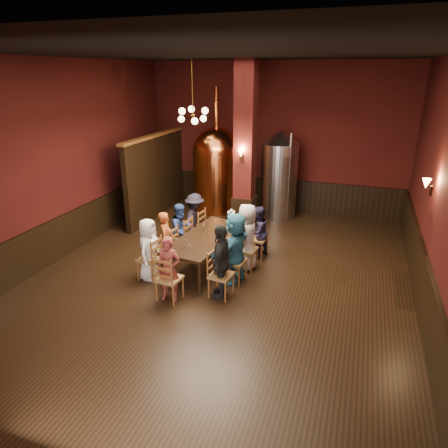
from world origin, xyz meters
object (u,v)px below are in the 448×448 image
(person_2, at_px, (181,230))
(dining_table, at_px, (206,239))
(rose_vase, at_px, (231,214))
(copper_kettle, at_px, (217,171))
(steel_vessel, at_px, (279,175))
(person_0, at_px, (149,249))
(person_1, at_px, (166,239))

(person_2, bearing_deg, dining_table, -94.52)
(rose_vase, bearing_deg, copper_kettle, 117.06)
(copper_kettle, bearing_deg, steel_vessel, 11.92)
(person_2, xyz_separation_m, rose_vase, (1.07, 0.56, 0.33))
(steel_vessel, relative_size, rose_vase, 7.59)
(person_0, relative_size, steel_vessel, 0.52)
(person_0, bearing_deg, copper_kettle, -2.56)
(person_1, bearing_deg, dining_table, -89.15)
(person_1, distance_m, copper_kettle, 3.77)
(dining_table, xyz_separation_m, steel_vessel, (0.82, 3.84, 0.62))
(person_2, bearing_deg, person_0, -163.30)
(person_1, height_order, steel_vessel, steel_vessel)
(dining_table, xyz_separation_m, person_2, (-0.81, 0.42, -0.04))
(person_1, distance_m, steel_vessel, 4.47)
(person_2, height_order, rose_vase, person_2)
(person_0, bearing_deg, person_1, -9.32)
(person_0, xyz_separation_m, rose_vase, (1.21, 1.88, 0.30))
(copper_kettle, distance_m, rose_vase, 2.82)
(person_2, height_order, copper_kettle, copper_kettle)
(copper_kettle, bearing_deg, person_0, -89.30)
(copper_kettle, bearing_deg, dining_table, -73.81)
(dining_table, relative_size, person_2, 1.93)
(dining_table, bearing_deg, copper_kettle, 112.25)
(person_0, relative_size, rose_vase, 3.96)
(rose_vase, bearing_deg, person_1, -133.23)
(person_0, distance_m, copper_kettle, 4.42)
(steel_vessel, distance_m, rose_vase, 2.94)
(dining_table, distance_m, rose_vase, 1.05)
(person_1, relative_size, copper_kettle, 0.34)
(person_0, relative_size, person_1, 1.05)
(person_1, bearing_deg, steel_vessel, -36.88)
(dining_table, xyz_separation_m, copper_kettle, (-1.00, 3.46, 0.69))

